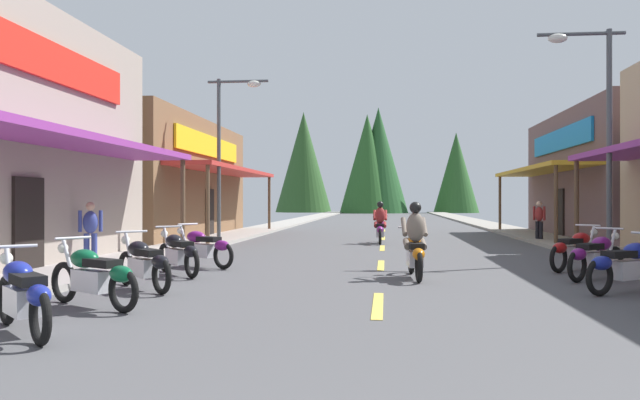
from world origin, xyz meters
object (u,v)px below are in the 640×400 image
Objects in this scene: pedestrian_by_shop at (90,229)px; streetlamp_right at (595,110)px; motorcycle_parked_right_3 at (628,265)px; motorcycle_parked_left_0 at (23,294)px; pedestrian_browsing at (539,218)px; rider_cruising_trailing at (380,226)px; rider_cruising_lead at (415,246)px; motorcycle_parked_left_3 at (178,252)px; motorcycle_parked_left_4 at (202,247)px; motorcycle_parked_right_5 at (576,249)px; motorcycle_parked_right_4 at (596,255)px; streetlamp_left at (228,136)px; motorcycle_parked_left_1 at (93,275)px; motorcycle_parked_left_2 at (144,263)px.

streetlamp_right is at bearing -109.86° from pedestrian_by_shop.
motorcycle_parked_right_3 is 1.15× the size of motorcycle_parked_left_0.
pedestrian_browsing is at bearing -81.82° from pedestrian_by_shop.
motorcycle_parked_right_3 is 12.70m from rider_cruising_trailing.
motorcycle_parked_left_3 is at bearing 86.68° from rider_cruising_lead.
motorcycle_parked_left_4 is 0.87× the size of rider_cruising_trailing.
motorcycle_parked_right_5 is 1.01× the size of pedestrian_browsing.
motorcycle_parked_right_4 is 1.62m from motorcycle_parked_right_5.
motorcycle_parked_right_5 is 11.55m from pedestrian_by_shop.
streetlamp_left is at bearing -48.45° from motorcycle_parked_left_4.
motorcycle_parked_left_1 is 1.13× the size of motorcycle_parked_left_3.
motorcycle_parked_left_1 and motorcycle_parked_left_4 have the same top height.
motorcycle_parked_right_5 is 11.51m from motorcycle_parked_left_0.
motorcycle_parked_right_4 is 8.61m from motorcycle_parked_left_3.
motorcycle_parked_left_2 is 0.95× the size of motorcycle_parked_left_3.
motorcycle_parked_left_2 is at bearing 122.79° from motorcycle_parked_left_4.
motorcycle_parked_left_2 is 0.86× the size of motorcycle_parked_left_4.
pedestrian_by_shop is (-2.98, 7.71, 0.41)m from motorcycle_parked_left_0.
motorcycle_parked_right_5 is at bearing -117.55° from streetlamp_right.
motorcycle_parked_right_3 is at bearing -136.16° from pedestrian_by_shop.
rider_cruising_trailing is (4.06, 16.17, 0.17)m from motorcycle_parked_left_0.
streetlamp_left is 3.19× the size of motorcycle_parked_left_4.
streetlamp_left is 3.83× the size of pedestrian_by_shop.
rider_cruising_trailing is (-4.35, 11.93, 0.17)m from motorcycle_parked_right_3.
streetlamp_right is 2.81× the size of rider_cruising_lead.
motorcycle_parked_left_3 is at bearing -168.28° from pedestrian_browsing.
pedestrian_browsing is at bearing 13.90° from streetlamp_left.
motorcycle_parked_left_2 is at bearing 161.55° from rider_cruising_trailing.
streetlamp_left is at bearing 99.53° from motorcycle_parked_right_5.
rider_cruising_lead is at bearing -111.46° from motorcycle_parked_left_2.
streetlamp_left is 3.27× the size of motorcycle_parked_right_3.
motorcycle_parked_right_3 is 0.97× the size of motorcycle_parked_left_4.
motorcycle_parked_left_0 is at bearing -134.61° from streetlamp_right.
pedestrian_browsing is at bearing -75.10° from motorcycle_parked_left_0.
motorcycle_parked_right_5 is 8.65m from motorcycle_parked_left_4.
rider_cruising_lead is at bearing -175.81° from rider_cruising_trailing.
rider_cruising_lead is at bearing -165.89° from motorcycle_parked_left_4.
motorcycle_parked_left_1 and motorcycle_parked_left_2 have the same top height.
streetlamp_left is 3.15× the size of motorcycle_parked_left_1.
streetlamp_left is 3.74× the size of motorcycle_parked_right_5.
pedestrian_browsing is at bearing -82.01° from motorcycle_parked_left_3.
streetlamp_right is at bearing 27.69° from motorcycle_parked_right_4.
motorcycle_parked_left_0 is at bearing 137.29° from rider_cruising_lead.
rider_cruising_lead is at bearing 137.65° from motorcycle_parked_right_4.
motorcycle_parked_left_2 is 0.75× the size of rider_cruising_trailing.
rider_cruising_trailing is (-4.41, 10.11, 0.17)m from motorcycle_parked_right_4.
motorcycle_parked_right_4 is 1.00× the size of motorcycle_parked_right_5.
motorcycle_parked_right_5 is (9.92, -7.21, -3.43)m from streetlamp_left.
motorcycle_parked_left_1 is at bearing 169.65° from motorcycle_parked_right_5.
streetlamp_left reaches higher than pedestrian_browsing.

